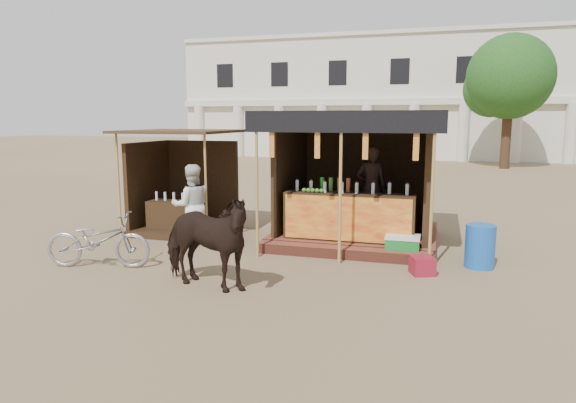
# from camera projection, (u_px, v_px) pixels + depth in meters

# --- Properties ---
(ground) EXTENTS (120.00, 120.00, 0.00)m
(ground) POSITION_uv_depth(u_px,v_px,m) (260.00, 284.00, 8.28)
(ground) COLOR #846B4C
(ground) RESTS_ON ground
(main_stall) EXTENTS (3.60, 3.61, 2.78)m
(main_stall) POSITION_uv_depth(u_px,v_px,m) (357.00, 194.00, 11.01)
(main_stall) COLOR brown
(main_stall) RESTS_ON ground
(secondary_stall) EXTENTS (2.40, 2.40, 2.38)m
(secondary_stall) POSITION_uv_depth(u_px,v_px,m) (179.00, 195.00, 12.10)
(secondary_stall) COLOR #332112
(secondary_stall) RESTS_ON ground
(cow) EXTENTS (1.94, 1.19, 1.52)m
(cow) POSITION_uv_depth(u_px,v_px,m) (204.00, 242.00, 7.92)
(cow) COLOR black
(cow) RESTS_ON ground
(motorbike) EXTENTS (1.97, 1.08, 0.98)m
(motorbike) POSITION_uv_depth(u_px,v_px,m) (98.00, 240.00, 9.14)
(motorbike) COLOR #9D9DA6
(motorbike) RESTS_ON ground
(bystander) EXTENTS (1.05, 0.99, 1.71)m
(bystander) POSITION_uv_depth(u_px,v_px,m) (192.00, 205.00, 10.66)
(bystander) COLOR silver
(bystander) RESTS_ON ground
(blue_barrel) EXTENTS (0.58, 0.58, 0.78)m
(blue_barrel) POSITION_uv_depth(u_px,v_px,m) (480.00, 246.00, 9.14)
(blue_barrel) COLOR blue
(blue_barrel) RESTS_ON ground
(red_crate) EXTENTS (0.48, 0.48, 0.31)m
(red_crate) POSITION_uv_depth(u_px,v_px,m) (422.00, 266.00, 8.77)
(red_crate) COLOR maroon
(red_crate) RESTS_ON ground
(cooler) EXTENTS (0.64, 0.44, 0.46)m
(cooler) POSITION_uv_depth(u_px,v_px,m) (403.00, 247.00, 9.71)
(cooler) COLOR #1A792B
(cooler) RESTS_ON ground
(background_building) EXTENTS (26.00, 7.45, 8.18)m
(background_building) POSITION_uv_depth(u_px,v_px,m) (374.00, 100.00, 36.54)
(background_building) COLOR silver
(background_building) RESTS_ON ground
(tree) EXTENTS (4.50, 4.40, 7.00)m
(tree) POSITION_uv_depth(u_px,v_px,m) (506.00, 80.00, 26.86)
(tree) COLOR #382314
(tree) RESTS_ON ground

